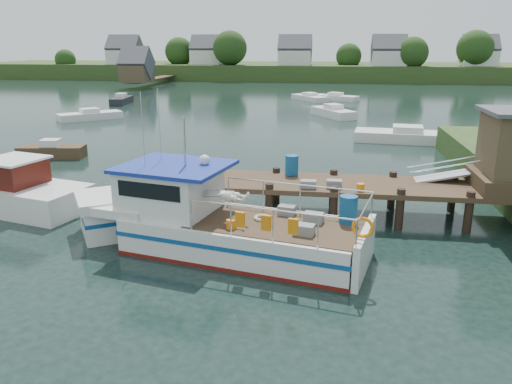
# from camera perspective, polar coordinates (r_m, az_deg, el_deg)

# --- Properties ---
(ground_plane) EXTENTS (160.00, 160.00, 0.00)m
(ground_plane) POSITION_cam_1_polar(r_m,az_deg,el_deg) (21.07, 3.28, -2.34)
(ground_plane) COLOR black
(far_shore) EXTENTS (140.00, 42.55, 9.22)m
(far_shore) POSITION_cam_1_polar(r_m,az_deg,el_deg) (102.35, 7.55, 13.87)
(far_shore) COLOR #31491E
(far_shore) RESTS_ON ground
(dock) EXTENTS (16.60, 3.00, 4.78)m
(dock) POSITION_cam_1_polar(r_m,az_deg,el_deg) (20.96, 21.43, 2.79)
(dock) COLOR #433120
(dock) RESTS_ON ground
(lobster_boat) EXTENTS (11.17, 5.23, 5.38)m
(lobster_boat) POSITION_cam_1_polar(r_m,az_deg,el_deg) (17.25, -5.61, -3.34)
(lobster_boat) COLOR silver
(lobster_boat) RESTS_ON ground
(work_boat) EXTENTS (8.85, 4.48, 4.65)m
(work_boat) POSITION_cam_1_polar(r_m,az_deg,el_deg) (24.28, -27.15, 0.20)
(work_boat) COLOR silver
(work_boat) RESTS_ON ground
(moored_rowboat) EXTENTS (4.13, 1.96, 1.15)m
(moored_rowboat) POSITION_cam_1_polar(r_m,az_deg,el_deg) (33.55, -22.30, 4.37)
(moored_rowboat) COLOR #433120
(moored_rowboat) RESTS_ON ground
(moored_far) EXTENTS (5.96, 4.31, 0.97)m
(moored_far) POSITION_cam_1_polar(r_m,az_deg,el_deg) (63.96, 9.07, 10.64)
(moored_far) COLOR silver
(moored_far) RESTS_ON ground
(moored_a) EXTENTS (5.53, 5.27, 1.05)m
(moored_a) POSITION_cam_1_polar(r_m,az_deg,el_deg) (49.38, -18.44, 8.30)
(moored_a) COLOR silver
(moored_a) RESTS_ON ground
(moored_b) EXTENTS (4.48, 5.78, 1.23)m
(moored_b) POSITION_cam_1_polar(r_m,az_deg,el_deg) (49.21, 8.80, 9.01)
(moored_b) COLOR silver
(moored_b) RESTS_ON ground
(moored_c) EXTENTS (7.61, 3.34, 1.16)m
(moored_c) POSITION_cam_1_polar(r_m,az_deg,el_deg) (37.74, 16.89, 6.15)
(moored_c) COLOR silver
(moored_c) RESTS_ON ground
(moored_d) EXTENTS (4.86, 5.72, 0.96)m
(moored_d) POSITION_cam_1_polar(r_m,az_deg,el_deg) (63.41, 6.15, 10.69)
(moored_d) COLOR silver
(moored_d) RESTS_ON ground
(moored_e) EXTENTS (1.97, 4.65, 1.25)m
(moored_e) POSITION_cam_1_polar(r_m,az_deg,el_deg) (61.19, -15.11, 10.11)
(moored_e) COLOR black
(moored_e) RESTS_ON ground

